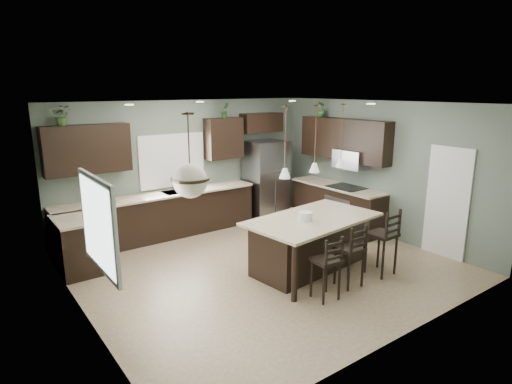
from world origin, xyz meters
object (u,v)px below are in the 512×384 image
Objects in this scene: bar_stool_right at (382,241)px; plant_back_left at (62,115)px; bar_stool_left at (326,267)px; refrigerator at (266,180)px; bar_stool_center at (349,255)px; kitchen_island at (312,244)px; serving_dish at (305,216)px.

plant_back_left is (-3.91, 3.93, 2.01)m from bar_stool_right.
bar_stool_right is (1.38, 0.08, 0.07)m from bar_stool_left.
refrigerator is 4.63m from plant_back_left.
bar_stool_left is 2.78× the size of plant_back_left.
bar_stool_center is at bearing 14.12° from bar_stool_left.
bar_stool_right is at bearing -96.32° from refrigerator.
bar_stool_left is 0.87× the size of bar_stool_right.
bar_stool_left is at bearing -178.22° from bar_stool_right.
kitchen_island is 0.57m from serving_dish.
refrigerator is 4.21m from bar_stool_left.
refrigerator reaches higher than kitchen_island.
refrigerator is at bearing 70.24° from bar_stool_left.
bar_stool_center is at bearing -73.08° from serving_dish.
bar_stool_center is at bearing 177.60° from bar_stool_right.
bar_stool_left is at bearing -129.00° from kitchen_island.
bar_stool_left is 0.97× the size of bar_stool_center.
kitchen_island is (-1.21, -2.89, -0.46)m from refrigerator.
kitchen_island is at bearing 62.88° from bar_stool_left.
bar_stool_right is at bearing -45.14° from plant_back_left.
plant_back_left is (-3.10, 3.12, 2.12)m from kitchen_island.
bar_stool_left is at bearing -57.73° from plant_back_left.
plant_back_left is at bearing 132.80° from serving_dish.
refrigerator is 3.24m from serving_dish.
bar_stool_center is (0.61, 0.09, 0.01)m from bar_stool_left.
serving_dish is 0.95m from bar_stool_center.
refrigerator is at bearing -2.96° from plant_back_left.
bar_stool_center is 2.86× the size of plant_back_left.
refrigerator is at bearing 82.02° from bar_stool_right.
kitchen_island is 2.28× the size of bar_stool_left.
refrigerator is 1.62× the size of bar_stool_right.
serving_dish is 0.21× the size of bar_stool_right.
bar_stool_left is at bearing -168.51° from bar_stool_center.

